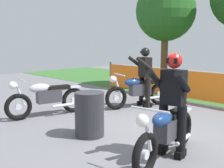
% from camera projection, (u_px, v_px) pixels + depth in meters
% --- Properties ---
extents(ground, '(24.00, 24.00, 0.02)m').
position_uv_depth(ground, '(149.00, 131.00, 5.75)').
color(ground, slate).
extents(barrier_fence, '(8.82, 0.08, 1.05)m').
position_uv_depth(barrier_fence, '(217.00, 88.00, 7.80)').
color(barrier_fence, '#997547').
rests_on(barrier_fence, ground).
extents(tree_leftmost, '(2.36, 2.36, 4.23)m').
position_uv_depth(tree_leftmost, '(166.00, 12.00, 10.81)').
color(tree_leftmost, brown).
rests_on(tree_leftmost, ground).
extents(motorcycle_lead, '(0.89, 2.00, 0.98)m').
position_uv_depth(motorcycle_lead, '(138.00, 91.00, 7.76)').
color(motorcycle_lead, black).
rests_on(motorcycle_lead, ground).
extents(motorcycle_trailing, '(0.73, 2.05, 0.98)m').
position_uv_depth(motorcycle_trailing, '(47.00, 98.00, 6.81)').
color(motorcycle_trailing, black).
rests_on(motorcycle_trailing, ground).
extents(motorcycle_third, '(0.62, 2.00, 0.95)m').
position_uv_depth(motorcycle_third, '(167.00, 132.00, 4.29)').
color(motorcycle_third, black).
rests_on(motorcycle_third, ground).
extents(rider_lead, '(0.67, 0.68, 1.69)m').
position_uv_depth(rider_lead, '(144.00, 75.00, 7.78)').
color(rider_lead, black).
rests_on(rider_lead, ground).
extents(rider_third, '(0.61, 0.73, 1.69)m').
position_uv_depth(rider_third, '(173.00, 99.00, 4.39)').
color(rider_third, black).
rests_on(rider_third, ground).
extents(spare_drum, '(0.58, 0.58, 0.88)m').
position_uv_depth(spare_drum, '(89.00, 114.00, 5.39)').
color(spare_drum, '#2D2D33').
rests_on(spare_drum, ground).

